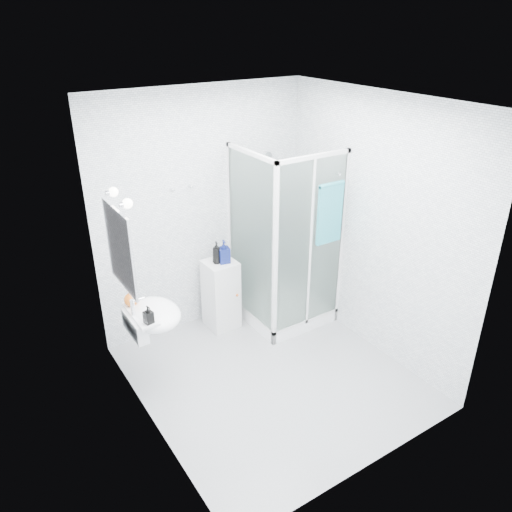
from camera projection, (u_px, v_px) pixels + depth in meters
room at (273, 257)px, 4.31m from camera, size 2.40×2.60×2.60m
shower_enclosure at (282, 286)px, 5.59m from camera, size 0.90×0.95×2.00m
wall_basin at (151, 316)px, 4.39m from camera, size 0.46×0.56×0.35m
mirror at (120, 249)px, 3.98m from camera, size 0.02×0.60×0.70m
vanity_lights at (119, 198)px, 3.82m from camera, size 0.10×0.40×0.08m
wall_hooks at (182, 188)px, 5.00m from camera, size 0.23×0.06×0.03m
storage_cabinet at (221, 294)px, 5.51m from camera, size 0.34×0.36×0.80m
hand_towel at (330, 212)px, 5.00m from camera, size 0.30×0.04×0.64m
shampoo_bottle_a at (217, 253)px, 5.27m from camera, size 0.12×0.12×0.24m
shampoo_bottle_b at (224, 252)px, 5.28m from camera, size 0.13×0.14×0.25m
soap_dispenser_orange at (131, 297)px, 4.39m from camera, size 0.16×0.16×0.16m
soap_dispenser_black at (148, 315)px, 4.14m from camera, size 0.08×0.09×0.16m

